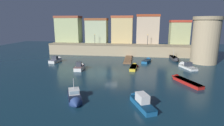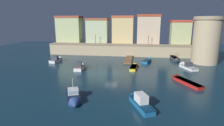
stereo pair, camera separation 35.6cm
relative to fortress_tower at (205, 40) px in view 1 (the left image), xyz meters
name	(u,v)px [view 1 (the left image)]	position (x,y,z in m)	size (l,w,h in m)	color
ground_plane	(111,73)	(-21.91, -12.97, -5.86)	(111.28, 111.28, 0.00)	#112D3D
quay_wall	(121,50)	(-21.91, 7.46, -4.09)	(46.04, 4.08, 3.53)	tan
old_town_backdrop	(116,30)	(-23.95, 11.52, 1.80)	(43.67, 5.00, 9.29)	#AEBB81
fortress_tower	(205,40)	(0.00, 0.00, 0.00)	(6.83, 6.83, 11.60)	tan
pier_dock	(128,59)	(-19.24, 0.65, -5.68)	(1.95, 9.85, 0.70)	brown
quay_lamp_0	(95,37)	(-30.27, 7.46, -0.26)	(0.32, 0.32, 3.08)	black
quay_lamp_1	(148,38)	(-13.85, 7.46, -0.23)	(0.32, 0.32, 3.13)	black
moored_boat_0	(134,67)	(-17.47, -8.05, -5.50)	(1.71, 5.95, 1.19)	gold
moored_boat_1	(174,59)	(-6.63, 2.33, -5.42)	(1.89, 6.93, 3.03)	#333338
moored_boat_2	(57,60)	(-37.93, -4.09, -5.35)	(2.21, 4.88, 2.12)	silver
moored_boat_3	(140,100)	(-16.19, -26.43, -5.30)	(3.82, 6.23, 2.05)	#195689
moored_boat_4	(185,66)	(-5.68, -5.60, -5.45)	(3.74, 6.30, 2.06)	white
moored_boat_5	(147,61)	(-14.17, -0.97, -5.50)	(2.91, 5.01, 1.38)	#195689
moored_boat_6	(80,67)	(-29.35, -10.67, -5.32)	(1.94, 4.56, 2.22)	white
moored_boat_7	(183,80)	(-8.61, -16.41, -5.55)	(4.58, 7.13, 1.28)	red
moored_boat_8	(75,98)	(-24.74, -26.73, -5.40)	(3.63, 5.38, 3.31)	navy
mooring_buoy_0	(137,66)	(-16.79, -6.28, -5.86)	(0.77, 0.77, 0.77)	red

